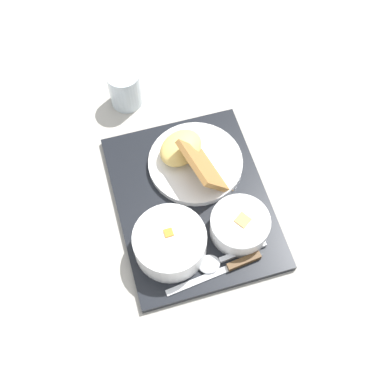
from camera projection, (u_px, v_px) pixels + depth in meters
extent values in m
plane|color=#ADA89E|center=(192.00, 202.00, 0.96)|extent=(4.00, 4.00, 0.00)
cube|color=black|center=(192.00, 201.00, 0.95)|extent=(0.40, 0.33, 0.01)
cylinder|color=white|center=(170.00, 243.00, 0.87)|extent=(0.13, 0.13, 0.06)
torus|color=white|center=(169.00, 238.00, 0.85)|extent=(0.13, 0.13, 0.01)
cylinder|color=#A8D184|center=(173.00, 242.00, 0.85)|extent=(0.05, 0.05, 0.01)
cylinder|color=#A8D184|center=(173.00, 238.00, 0.86)|extent=(0.07, 0.07, 0.01)
cylinder|color=#A8D184|center=(182.00, 233.00, 0.86)|extent=(0.05, 0.05, 0.02)
cylinder|color=#A8D184|center=(186.00, 232.00, 0.86)|extent=(0.06, 0.06, 0.02)
cylinder|color=#A8D184|center=(174.00, 237.00, 0.85)|extent=(0.05, 0.05, 0.02)
cube|color=orange|center=(169.00, 234.00, 0.85)|extent=(0.02, 0.02, 0.01)
cube|color=orange|center=(169.00, 238.00, 0.85)|extent=(0.02, 0.02, 0.01)
cylinder|color=white|center=(240.00, 226.00, 0.89)|extent=(0.11, 0.11, 0.05)
torus|color=white|center=(241.00, 221.00, 0.88)|extent=(0.11, 0.11, 0.01)
cylinder|color=#C67F3D|center=(240.00, 224.00, 0.89)|extent=(0.09, 0.09, 0.03)
cube|color=#E5A356|center=(242.00, 222.00, 0.88)|extent=(0.03, 0.03, 0.02)
cylinder|color=white|center=(195.00, 163.00, 0.98)|extent=(0.19, 0.19, 0.01)
ellipsoid|color=#EFC666|center=(181.00, 148.00, 0.96)|extent=(0.11, 0.12, 0.04)
cube|color=#A37038|center=(205.00, 167.00, 0.93)|extent=(0.12, 0.09, 0.10)
cube|color=silver|center=(197.00, 281.00, 0.87)|extent=(0.01, 0.12, 0.00)
cube|color=#51381E|center=(244.00, 261.00, 0.88)|extent=(0.01, 0.07, 0.01)
ellipsoid|color=silver|center=(209.00, 264.00, 0.88)|extent=(0.04, 0.04, 0.01)
cube|color=silver|center=(243.00, 252.00, 0.89)|extent=(0.01, 0.09, 0.01)
cylinder|color=silver|center=(125.00, 88.00, 1.04)|extent=(0.07, 0.07, 0.09)
cylinder|color=silver|center=(126.00, 93.00, 1.05)|extent=(0.06, 0.06, 0.05)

